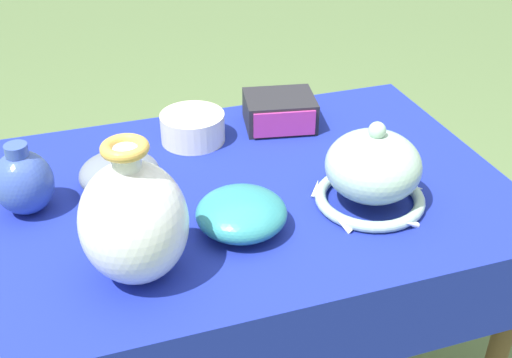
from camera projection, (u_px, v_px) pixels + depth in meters
display_table at (249, 220)px, 1.33m from camera, size 1.04×0.72×0.71m
vase_tall_bulbous at (134, 221)px, 1.01m from camera, size 0.17×0.17×0.25m
vase_dome_bell at (372, 172)px, 1.21m from camera, size 0.22×0.23×0.18m
mosaic_tile_box at (280, 111)px, 1.50m from camera, size 0.18×0.16×0.07m
bowl_shallow_slate at (120, 174)px, 1.27m from camera, size 0.16×0.16×0.07m
bowl_shallow_teal at (241, 213)px, 1.15m from camera, size 0.17×0.17×0.07m
pot_squat_ivory at (193, 127)px, 1.44m from camera, size 0.14×0.14×0.07m
jar_round_cobalt at (24, 182)px, 1.19m from camera, size 0.11×0.11×0.14m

